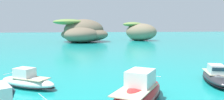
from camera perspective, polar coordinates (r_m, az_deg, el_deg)
islet_large at (r=80.32m, az=-8.03°, el=4.57°), size 23.67×24.02×8.41m
islet_small at (r=88.20m, az=7.12°, el=4.87°), size 16.15×17.09×7.47m
motorboat_charcoal at (r=24.54m, az=25.77°, el=-6.39°), size 4.23×6.83×1.94m
motorboat_red at (r=16.36m, az=7.10°, el=-11.34°), size 7.11×8.38×2.51m
motorboat_white at (r=21.98m, az=-21.69°, el=-7.71°), size 6.32×5.09×1.87m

